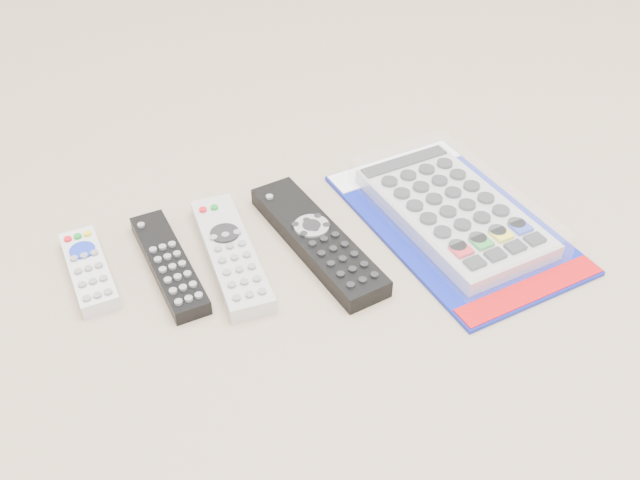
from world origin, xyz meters
name	(u,v)px	position (x,y,z in m)	size (l,w,h in m)	color
remote_small_grey	(89,270)	(-0.24, 0.04, 0.01)	(0.05, 0.13, 0.02)	silver
remote_slim_black	(169,264)	(-0.16, 0.02, 0.01)	(0.05, 0.18, 0.02)	black
remote_silver_dvd	(231,254)	(-0.09, 0.01, 0.01)	(0.06, 0.20, 0.02)	silver
remote_large_black	(317,240)	(0.01, -0.01, 0.01)	(0.09, 0.23, 0.02)	black
jumbo_remote_packaged	(453,210)	(0.18, -0.02, 0.02)	(0.22, 0.33, 0.04)	#0D1B93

